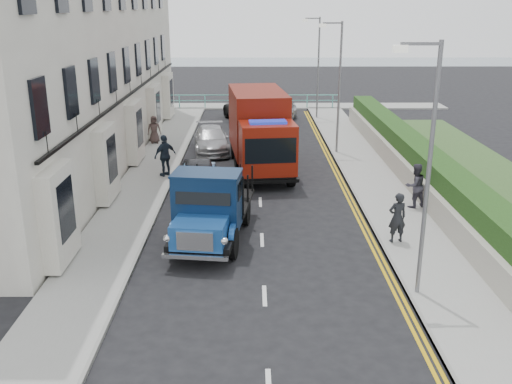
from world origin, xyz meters
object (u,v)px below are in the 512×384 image
(lamp_far, at_px, (317,62))
(red_lorry, at_px, (260,129))
(lamp_near, at_px, (425,158))
(bedford_lorry, at_px, (209,212))
(lamp_mid, at_px, (337,80))
(parked_car_front, at_px, (199,178))
(pedestrian_east_near, at_px, (397,218))

(lamp_far, relative_size, red_lorry, 0.94)
(lamp_near, height_order, bedford_lorry, lamp_near)
(lamp_near, distance_m, red_lorry, 13.75)
(lamp_mid, xyz_separation_m, parked_car_front, (-6.78, -7.00, -3.26))
(lamp_mid, distance_m, lamp_far, 10.00)
(lamp_near, distance_m, pedestrian_east_near, 4.68)
(lamp_near, distance_m, bedford_lorry, 7.49)
(red_lorry, height_order, pedestrian_east_near, red_lorry)
(lamp_mid, bearing_deg, lamp_far, 90.00)
(lamp_far, bearing_deg, parked_car_front, -111.74)
(lamp_far, xyz_separation_m, pedestrian_east_near, (0.37, -22.44, -3.01))
(lamp_far, distance_m, bedford_lorry, 23.40)
(lamp_near, relative_size, red_lorry, 0.94)
(lamp_mid, bearing_deg, lamp_near, -90.00)
(red_lorry, bearing_deg, bedford_lorry, -107.25)
(lamp_far, relative_size, parked_car_front, 1.62)
(lamp_near, height_order, lamp_far, same)
(red_lorry, distance_m, parked_car_front, 4.93)
(lamp_near, height_order, pedestrian_east_near, lamp_near)
(pedestrian_east_near, bearing_deg, lamp_far, -100.56)
(lamp_far, height_order, bedford_lorry, lamp_far)
(lamp_near, xyz_separation_m, lamp_far, (0.00, 26.00, 0.00))
(lamp_far, height_order, red_lorry, lamp_far)
(bedford_lorry, relative_size, parked_car_front, 1.32)
(lamp_far, height_order, pedestrian_east_near, lamp_far)
(red_lorry, bearing_deg, lamp_mid, 30.00)
(lamp_mid, bearing_deg, bedford_lorry, -115.64)
(lamp_mid, relative_size, lamp_far, 1.00)
(bedford_lorry, distance_m, red_lorry, 9.62)
(bedford_lorry, bearing_deg, parked_car_front, 105.63)
(red_lorry, bearing_deg, lamp_near, -78.51)
(lamp_mid, distance_m, red_lorry, 5.50)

